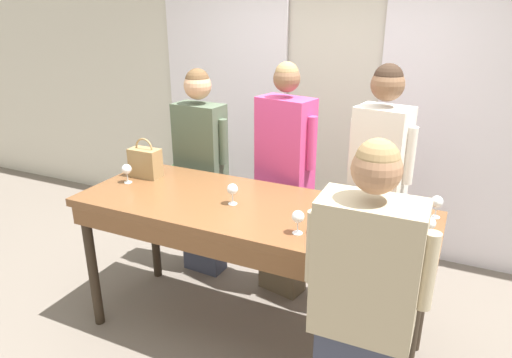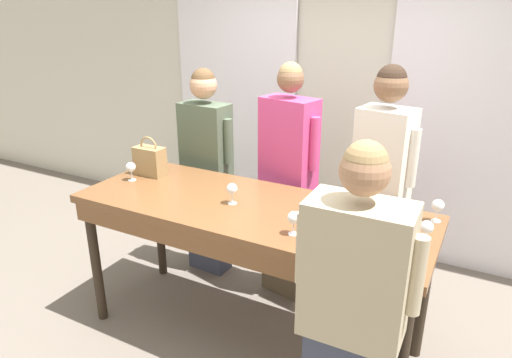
% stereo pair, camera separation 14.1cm
% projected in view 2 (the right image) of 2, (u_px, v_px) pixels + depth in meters
% --- Properties ---
extents(ground_plane, '(18.00, 18.00, 0.00)m').
position_uv_depth(ground_plane, '(250.00, 334.00, 3.30)').
color(ground_plane, '#70665B').
extents(wall_back, '(12.00, 0.06, 2.80)m').
position_uv_depth(wall_back, '(341.00, 101.00, 4.28)').
color(wall_back, beige).
rests_on(wall_back, ground_plane).
extents(curtain_panel_left, '(1.34, 0.03, 2.69)m').
position_uv_depth(curtain_panel_left, '(235.00, 97.00, 4.74)').
color(curtain_panel_left, white).
rests_on(curtain_panel_left, ground_plane).
extents(curtain_panel_right, '(1.34, 0.03, 2.69)m').
position_uv_depth(curtain_panel_right, '(469.00, 121.00, 3.75)').
color(curtain_panel_right, white).
rests_on(curtain_panel_right, ground_plane).
extents(tasting_bar, '(2.32, 0.87, 1.02)m').
position_uv_depth(tasting_bar, '(248.00, 221.00, 2.96)').
color(tasting_bar, brown).
rests_on(tasting_bar, ground_plane).
extents(wine_bottle, '(0.07, 0.07, 0.31)m').
position_uv_depth(wine_bottle, '(350.00, 233.00, 2.32)').
color(wine_bottle, black).
rests_on(wine_bottle, tasting_bar).
extents(handbag, '(0.23, 0.12, 0.30)m').
position_uv_depth(handbag, '(150.00, 160.00, 3.43)').
color(handbag, '#997A4C').
rests_on(handbag, tasting_bar).
extents(wine_glass_front_left, '(0.07, 0.07, 0.14)m').
position_uv_depth(wine_glass_front_left, '(232.00, 189.00, 2.93)').
color(wine_glass_front_left, white).
rests_on(wine_glass_front_left, tasting_bar).
extents(wine_glass_front_mid, '(0.07, 0.07, 0.14)m').
position_uv_depth(wine_glass_front_mid, '(377.00, 215.00, 2.57)').
color(wine_glass_front_mid, white).
rests_on(wine_glass_front_mid, tasting_bar).
extents(wine_glass_front_right, '(0.07, 0.07, 0.14)m').
position_uv_depth(wine_glass_front_right, '(427.00, 228.00, 2.42)').
color(wine_glass_front_right, white).
rests_on(wine_glass_front_right, tasting_bar).
extents(wine_glass_center_left, '(0.07, 0.07, 0.14)m').
position_uv_depth(wine_glass_center_left, '(317.00, 219.00, 2.52)').
color(wine_glass_center_left, white).
rests_on(wine_glass_center_left, tasting_bar).
extents(wine_glass_center_mid, '(0.07, 0.07, 0.14)m').
position_uv_depth(wine_glass_center_mid, '(294.00, 218.00, 2.53)').
color(wine_glass_center_mid, white).
rests_on(wine_glass_center_mid, tasting_bar).
extents(wine_glass_center_right, '(0.07, 0.07, 0.14)m').
position_uv_depth(wine_glass_center_right, '(131.00, 168.00, 3.33)').
color(wine_glass_center_right, white).
rests_on(wine_glass_center_right, tasting_bar).
extents(wine_glass_back_left, '(0.07, 0.07, 0.14)m').
position_uv_depth(wine_glass_back_left, '(438.00, 206.00, 2.68)').
color(wine_glass_back_left, white).
rests_on(wine_glass_back_left, tasting_bar).
extents(wine_glass_back_mid, '(0.07, 0.07, 0.14)m').
position_uv_depth(wine_glass_back_mid, '(331.00, 232.00, 2.37)').
color(wine_glass_back_mid, white).
rests_on(wine_glass_back_mid, tasting_bar).
extents(wine_glass_back_right, '(0.07, 0.07, 0.14)m').
position_uv_depth(wine_glass_back_right, '(373.00, 204.00, 2.71)').
color(wine_glass_back_right, white).
rests_on(wine_glass_back_right, tasting_bar).
extents(pen, '(0.12, 0.09, 0.01)m').
position_uv_depth(pen, '(327.00, 201.00, 2.99)').
color(pen, black).
rests_on(pen, tasting_bar).
extents(guest_olive_jacket, '(0.52, 0.24, 1.78)m').
position_uv_depth(guest_olive_jacket, '(207.00, 170.00, 3.84)').
color(guest_olive_jacket, '#383D51').
rests_on(guest_olive_jacket, ground_plane).
extents(guest_pink_top, '(0.52, 0.31, 1.87)m').
position_uv_depth(guest_pink_top, '(288.00, 183.00, 3.50)').
color(guest_pink_top, brown).
rests_on(guest_pink_top, ground_plane).
extents(guest_cream_sweater, '(0.47, 0.32, 1.89)m').
position_uv_depth(guest_cream_sweater, '(380.00, 196.00, 3.18)').
color(guest_cream_sweater, brown).
rests_on(guest_cream_sweater, ground_plane).
extents(host_pouring, '(0.57, 0.26, 1.73)m').
position_uv_depth(host_pouring, '(351.00, 321.00, 2.08)').
color(host_pouring, '#383D51').
rests_on(host_pouring, ground_plane).
extents(potted_plant, '(0.31, 0.31, 0.68)m').
position_uv_depth(potted_plant, '(192.00, 187.00, 5.02)').
color(potted_plant, '#4C4C51').
rests_on(potted_plant, ground_plane).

